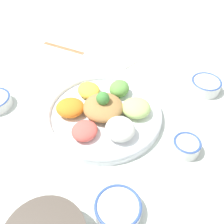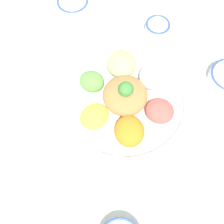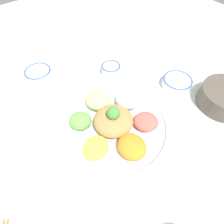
# 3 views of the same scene
# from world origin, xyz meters

# --- Properties ---
(ground_plane) EXTENTS (2.40, 2.40, 0.00)m
(ground_plane) POSITION_xyz_m (0.00, 0.00, 0.00)
(ground_plane) COLOR silver
(salad_platter) EXTENTS (0.39, 0.39, 0.11)m
(salad_platter) POSITION_xyz_m (0.04, 0.00, 0.03)
(salad_platter) COLOR white
(salad_platter) RESTS_ON ground_plane
(sauce_bowl_red) EXTENTS (0.08, 0.08, 0.04)m
(sauce_bowl_red) POSITION_xyz_m (0.20, 0.23, 0.02)
(sauce_bowl_red) COLOR white
(sauce_bowl_red) RESTS_ON ground_plane
(sauce_bowl_dark) EXTENTS (0.12, 0.12, 0.04)m
(sauce_bowl_dark) POSITION_xyz_m (0.36, -0.00, 0.02)
(sauce_bowl_dark) COLOR white
(sauce_bowl_dark) RESTS_ON ground_plane
(rice_bowl_plain) EXTENTS (0.11, 0.11, 0.04)m
(rice_bowl_plain) POSITION_xyz_m (-0.05, 0.39, 0.02)
(rice_bowl_plain) COLOR white
(rice_bowl_plain) RESTS_ON ground_plane
(serving_spoon_main) EXTENTS (0.09, 0.12, 0.01)m
(serving_spoon_main) POSITION_xyz_m (-0.27, 0.18, 0.00)
(serving_spoon_main) COLOR beige
(serving_spoon_main) RESTS_ON ground_plane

